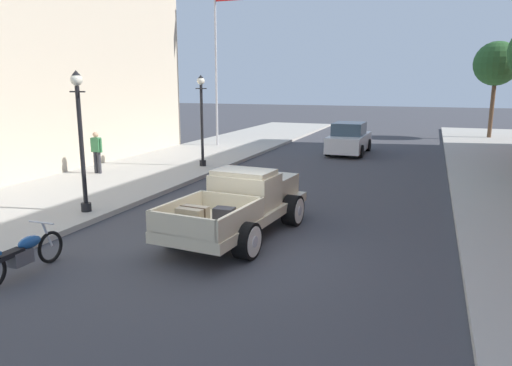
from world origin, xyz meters
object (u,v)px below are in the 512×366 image
motorcycle_parked (22,254)px  flagpole (219,44)px  pedestrian_sidewalk_left (97,150)px  street_lamp_near (80,131)px  street_lamp_far (202,114)px  car_background_white (349,139)px  hotrod_truck_cream (243,203)px  street_tree_farthest (496,64)px

motorcycle_parked → flagpole: bearing=102.7°
pedestrian_sidewalk_left → street_lamp_near: (3.43, -4.81, 1.30)m
motorcycle_parked → pedestrian_sidewalk_left: size_ratio=1.29×
street_lamp_near → street_lamp_far: size_ratio=1.00×
street_lamp_near → motorcycle_parked: bearing=-66.3°
car_background_white → street_lamp_far: (-5.16, -6.85, 1.62)m
pedestrian_sidewalk_left → street_lamp_near: size_ratio=0.43×
pedestrian_sidewalk_left → flagpole: flagpole is taller
street_lamp_near → pedestrian_sidewalk_left: bearing=125.5°
street_lamp_near → flagpole: 14.93m
motorcycle_parked → hotrod_truck_cream: bearing=53.4°
pedestrian_sidewalk_left → flagpole: (1.02, 9.53, 4.68)m
street_lamp_far → street_tree_farthest: street_tree_farthest is taller
flagpole → street_tree_farthest: 17.95m
car_background_white → flagpole: flagpole is taller
street_lamp_far → street_tree_farthest: size_ratio=0.63×
street_lamp_near → street_tree_farthest: street_tree_farthest is taller
street_lamp_far → street_lamp_near: bearing=-87.9°
motorcycle_parked → pedestrian_sidewalk_left: pedestrian_sidewalk_left is taller
motorcycle_parked → car_background_white: 18.71m
pedestrian_sidewalk_left → flagpole: 10.67m
pedestrian_sidewalk_left → street_lamp_far: street_lamp_far is taller
street_lamp_far → flagpole: 7.68m
car_background_white → street_tree_farthest: 12.96m
motorcycle_parked → car_background_white: bearing=80.1°
street_lamp_near → street_lamp_far: (-0.28, 7.78, 0.00)m
pedestrian_sidewalk_left → street_lamp_far: bearing=43.4°
pedestrian_sidewalk_left → car_background_white: bearing=49.8°
street_tree_farthest → street_lamp_far: bearing=-127.8°
hotrod_truck_cream → street_lamp_near: 4.93m
street_lamp_near → street_tree_farthest: size_ratio=0.63×
hotrod_truck_cream → flagpole: size_ratio=0.55×
street_lamp_far → motorcycle_parked: bearing=-80.4°
hotrod_truck_cream → street_lamp_near: (-4.65, -0.21, 1.63)m
hotrod_truck_cream → street_lamp_far: size_ratio=1.31×
hotrod_truck_cream → street_lamp_near: size_ratio=1.31×
hotrod_truck_cream → motorcycle_parked: bearing=-126.6°
pedestrian_sidewalk_left → street_tree_farthest: 25.44m
street_lamp_near → flagpole: size_ratio=0.42×
hotrod_truck_cream → street_lamp_far: 9.18m
street_lamp_far → flagpole: bearing=108.0°
car_background_white → pedestrian_sidewalk_left: 12.87m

